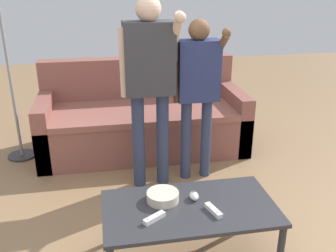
% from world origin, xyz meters
% --- Properties ---
extents(ground_plane, '(12.00, 12.00, 0.00)m').
position_xyz_m(ground_plane, '(0.00, 0.00, 0.00)').
color(ground_plane, '#93704C').
extents(couch, '(2.11, 0.93, 0.91)m').
position_xyz_m(couch, '(-0.20, 1.54, 0.31)').
color(couch, brown).
rests_on(couch, ground).
extents(coffee_table, '(1.08, 0.58, 0.41)m').
position_xyz_m(coffee_table, '(-0.11, -0.29, 0.37)').
color(coffee_table, '#2D2D33').
rests_on(coffee_table, ground).
extents(snack_bowl, '(0.21, 0.21, 0.06)m').
position_xyz_m(snack_bowl, '(-0.27, -0.19, 0.44)').
color(snack_bowl, beige).
rests_on(snack_bowl, coffee_table).
extents(game_remote_nunchuk, '(0.06, 0.09, 0.05)m').
position_xyz_m(game_remote_nunchuk, '(-0.07, -0.21, 0.44)').
color(game_remote_nunchuk, white).
rests_on(game_remote_nunchuk, coffee_table).
extents(player_center, '(0.48, 0.36, 1.61)m').
position_xyz_m(player_center, '(-0.22, 0.73, 1.02)').
color(player_center, '#2D3856').
rests_on(player_center, ground).
extents(player_right, '(0.43, 0.29, 1.43)m').
position_xyz_m(player_right, '(0.20, 0.80, 0.90)').
color(player_right, '#2D3856').
rests_on(player_right, ground).
extents(game_remote_wand_near, '(0.08, 0.16, 0.03)m').
position_xyz_m(game_remote_wand_near, '(0.01, -0.38, 0.43)').
color(game_remote_wand_near, white).
rests_on(game_remote_wand_near, coffee_table).
extents(game_remote_wand_far, '(0.14, 0.11, 0.03)m').
position_xyz_m(game_remote_wand_far, '(-0.35, -0.39, 0.43)').
color(game_remote_wand_far, white).
rests_on(game_remote_wand_far, coffee_table).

